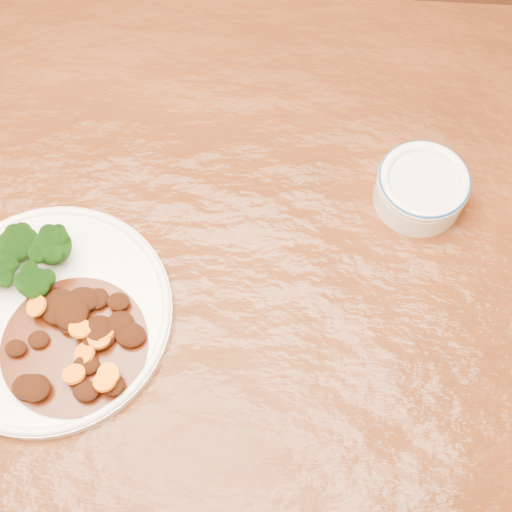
{
  "coord_description": "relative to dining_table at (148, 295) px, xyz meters",
  "views": [
    {
      "loc": [
        0.16,
        -0.35,
        1.51
      ],
      "look_at": [
        0.14,
        0.02,
        0.77
      ],
      "focal_mm": 50.0,
      "sensor_mm": 36.0,
      "label": 1
    }
  ],
  "objects": [
    {
      "name": "dining_table",
      "position": [
        0.0,
        0.0,
        0.0
      ],
      "size": [
        1.5,
        0.91,
        0.75
      ],
      "rotation": [
        0.0,
        0.0,
        0.0
      ],
      "color": "#5C2810",
      "rests_on": "ground"
    },
    {
      "name": "broccoli_florets",
      "position": [
        -0.14,
        -0.03,
        0.12
      ],
      "size": [
        0.13,
        0.1,
        0.05
      ],
      "color": "#5D8E49",
      "rests_on": "dinner_plate"
    },
    {
      "name": "ground",
      "position": [
        0.0,
        0.0,
        -0.67
      ],
      "size": [
        4.0,
        4.0,
        0.0
      ],
      "primitive_type": "plane",
      "color": "#4D2513",
      "rests_on": "ground"
    },
    {
      "name": "dinner_plate",
      "position": [
        -0.09,
        -0.07,
        0.09
      ],
      "size": [
        0.28,
        0.28,
        0.02
      ],
      "rotation": [
        0.0,
        0.0,
        0.1
      ],
      "color": "white",
      "rests_on": "dining_table"
    },
    {
      "name": "dip_bowl",
      "position": [
        0.33,
        0.12,
        0.11
      ],
      "size": [
        0.11,
        0.11,
        0.05
      ],
      "rotation": [
        0.0,
        0.0,
        -0.16
      ],
      "color": "white",
      "rests_on": "dining_table"
    },
    {
      "name": "mince_stew",
      "position": [
        -0.05,
        -0.09,
        0.1
      ],
      "size": [
        0.16,
        0.16,
        0.03
      ],
      "color": "#441607",
      "rests_on": "dinner_plate"
    }
  ]
}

